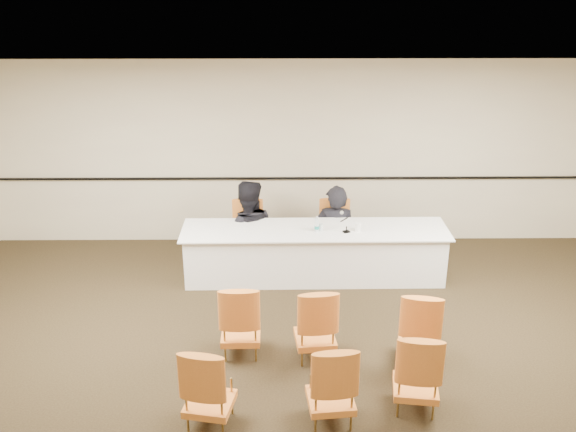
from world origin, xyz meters
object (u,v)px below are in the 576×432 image
object	(u,v)px
aud_chair_front_right	(419,326)
aud_chair_back_mid	(331,382)
panelist_main_chair	(335,232)
panelist_second	(248,237)
panel_table	(315,253)
panelist_second_chair	(248,233)
aud_chair_back_left	(209,385)
aud_chair_back_right	(417,370)
aud_chair_front_mid	(315,322)
water_bottle	(317,224)
coffee_cup	(358,227)
aud_chair_front_left	(240,319)
drinking_glass	(321,227)
panelist_main	(335,241)
microphone	(347,223)

from	to	relation	value
aud_chair_front_right	aud_chair_back_mid	xyz separation A→B (m)	(-1.10, -1.04, 0.00)
panelist_main_chair	panelist_second	xyz separation A→B (m)	(-1.36, -0.01, -0.08)
panel_table	panelist_main_chair	xyz separation A→B (m)	(0.35, 0.57, 0.09)
panel_table	panelist_second_chair	bearing A→B (deg)	150.50
aud_chair_back_left	aud_chair_back_right	size ratio (longest dim) A/B	1.00
panelist_main_chair	panelist_second	distance (m)	1.36
aud_chair_front_mid	aud_chair_back_mid	bearing A→B (deg)	-90.63
water_bottle	aud_chair_front_right	bearing A→B (deg)	-62.16
coffee_cup	water_bottle	bearing A→B (deg)	-179.67
coffee_cup	aud_chair_back_right	bearing A→B (deg)	-84.01
panelist_main_chair	aud_chair_front_mid	bearing A→B (deg)	-99.85
aud_chair_front_left	aud_chair_back_mid	xyz separation A→B (m)	(0.98, -1.22, 0.00)
panelist_main_chair	coffee_cup	bearing A→B (deg)	-68.23
drinking_glass	aud_chair_front_left	xyz separation A→B (m)	(-1.05, -1.93, -0.35)
water_bottle	aud_chair_back_mid	bearing A→B (deg)	-90.20
aud_chair_front_left	aud_chair_front_right	bearing A→B (deg)	-5.77
aud_chair_back_left	aud_chair_back_right	bearing A→B (deg)	17.26
aud_chair_front_mid	aud_chair_front_right	size ratio (longest dim) A/B	1.00
aud_chair_front_mid	panelist_main	bearing A→B (deg)	74.81
panelist_main	aud_chair_front_mid	world-z (taller)	panelist_main
panelist_main	aud_chair_back_mid	world-z (taller)	panelist_main
aud_chair_back_mid	microphone	bearing A→B (deg)	76.27
aud_chair_back_mid	panel_table	bearing A→B (deg)	84.51
panelist_main	drinking_glass	bearing A→B (deg)	73.88
panelist_second_chair	drinking_glass	world-z (taller)	panelist_second_chair
panelist_second_chair	aud_chair_front_right	size ratio (longest dim) A/B	1.00
panelist_second	drinking_glass	xyz separation A→B (m)	(1.09, -0.60, 0.42)
panelist_second_chair	aud_chair_back_right	distance (m)	4.04
panelist_second_chair	aud_chair_front_mid	distance (m)	2.77
microphone	aud_chair_front_mid	size ratio (longest dim) A/B	0.30
panelist_second	water_bottle	world-z (taller)	panelist_second
aud_chair_back_mid	aud_chair_back_right	world-z (taller)	same
drinking_glass	aud_chair_front_right	xyz separation A→B (m)	(1.03, -2.11, -0.35)
panel_table	aud_chair_back_right	distance (m)	3.13
coffee_cup	aud_chair_front_mid	distance (m)	2.12
panelist_main	aud_chair_back_left	bearing A→B (deg)	75.03
drinking_glass	aud_chair_front_left	size ratio (longest dim) A/B	0.11
panelist_main	water_bottle	world-z (taller)	panelist_main
panelist_second	panelist_main	bearing A→B (deg)	175.47
coffee_cup	aud_chair_back_right	world-z (taller)	aud_chair_back_right
panelist_second_chair	aud_chair_front_right	xyz separation A→B (m)	(2.12, -2.71, 0.00)
panelist_main	coffee_cup	bearing A→B (deg)	119.54
panel_table	aud_chair_front_mid	xyz separation A→B (m)	(-0.09, -2.05, 0.09)
coffee_cup	aud_chair_front_right	world-z (taller)	aud_chair_front_right
aud_chair_back_right	panel_table	bearing A→B (deg)	114.89
water_bottle	drinking_glass	bearing A→B (deg)	38.70
microphone	aud_chair_back_left	xyz separation A→B (m)	(-1.66, -3.11, -0.44)
panel_table	aud_chair_back_left	bearing A→B (deg)	-111.03
panelist_main	aud_chair_front_left	size ratio (longest dim) A/B	1.91
panel_table	water_bottle	world-z (taller)	water_bottle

